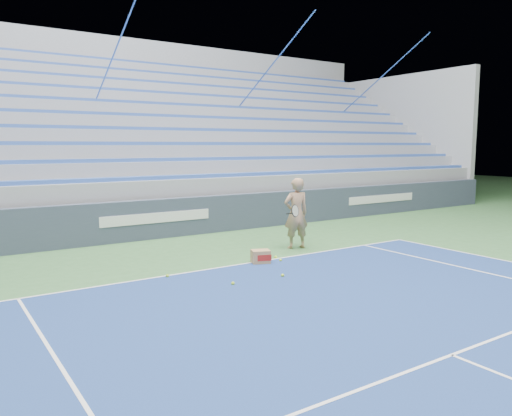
% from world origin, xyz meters
% --- Properties ---
extents(sponsor_barrier, '(30.00, 0.32, 1.10)m').
position_xyz_m(sponsor_barrier, '(0.00, 15.88, 0.55)').
color(sponsor_barrier, '#353F51').
rests_on(sponsor_barrier, ground).
extents(bleachers, '(31.00, 9.15, 7.30)m').
position_xyz_m(bleachers, '(0.00, 21.60, 2.36)').
color(bleachers, '#97999F').
rests_on(bleachers, ground).
extents(tennis_player, '(0.97, 0.90, 1.79)m').
position_xyz_m(tennis_player, '(2.43, 12.61, 0.89)').
color(tennis_player, tan).
rests_on(tennis_player, ground).
extents(ball_box, '(0.47, 0.42, 0.30)m').
position_xyz_m(ball_box, '(0.78, 11.77, 0.15)').
color(ball_box, '#A98052').
rests_on(ball_box, ground).
extents(tennis_ball_0, '(0.07, 0.07, 0.07)m').
position_xyz_m(tennis_ball_0, '(-0.63, 10.61, 0.03)').
color(tennis_ball_0, '#C0EE30').
rests_on(tennis_ball_0, ground).
extents(tennis_ball_1, '(0.07, 0.07, 0.07)m').
position_xyz_m(tennis_ball_1, '(-1.43, 11.80, 0.03)').
color(tennis_ball_1, '#C0EE30').
rests_on(tennis_ball_1, ground).
extents(tennis_ball_2, '(0.07, 0.07, 0.07)m').
position_xyz_m(tennis_ball_2, '(1.24, 11.65, 0.03)').
color(tennis_ball_2, '#C0EE30').
rests_on(tennis_ball_2, ground).
extents(tennis_ball_3, '(0.07, 0.07, 0.07)m').
position_xyz_m(tennis_ball_3, '(0.48, 10.56, 0.03)').
color(tennis_ball_3, '#C0EE30').
rests_on(tennis_ball_3, ground).
extents(tennis_ball_4, '(0.07, 0.07, 0.07)m').
position_xyz_m(tennis_ball_4, '(1.33, 11.95, 0.03)').
color(tennis_ball_4, '#C0EE30').
rests_on(tennis_ball_4, ground).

